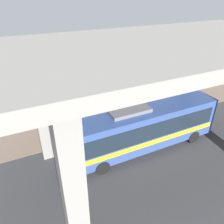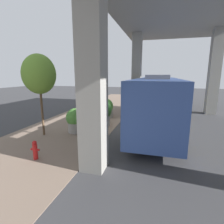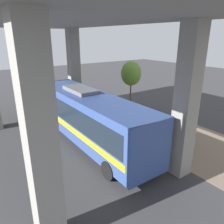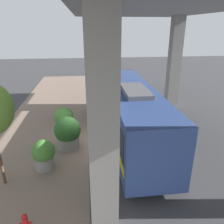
{
  "view_description": "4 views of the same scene",
  "coord_description": "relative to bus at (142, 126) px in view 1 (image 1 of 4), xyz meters",
  "views": [
    {
      "loc": [
        13.56,
        -7.26,
        10.62
      ],
      "look_at": [
        -0.26,
        -0.61,
        1.83
      ],
      "focal_mm": 35.0,
      "sensor_mm": 36.0,
      "label": 1
    },
    {
      "loc": [
        2.82,
        -11.93,
        3.59
      ],
      "look_at": [
        -0.44,
        0.08,
        0.94
      ],
      "focal_mm": 28.0,
      "sensor_mm": 36.0,
      "label": 2
    },
    {
      "loc": [
        9.15,
        12.17,
        6.86
      ],
      "look_at": [
        -0.48,
        -1.49,
        1.04
      ],
      "focal_mm": 35.0,
      "sensor_mm": 36.0,
      "label": 3
    },
    {
      "loc": [
        0.09,
        -11.9,
        6.69
      ],
      "look_at": [
        1.36,
        -1.05,
        2.43
      ],
      "focal_mm": 35.0,
      "sensor_mm": 36.0,
      "label": 4
    }
  ],
  "objects": [
    {
      "name": "ground_plane",
      "position": [
        -2.67,
        -0.41,
        -1.95
      ],
      "size": [
        80.0,
        80.0,
        0.0
      ],
      "primitive_type": "plane",
      "color": "#38383A",
      "rests_on": "ground"
    },
    {
      "name": "fire_hydrant",
      "position": [
        -4.86,
        -6.47,
        -1.52
      ],
      "size": [
        0.41,
        0.2,
        0.86
      ],
      "color": "#B21919",
      "rests_on": "ground"
    },
    {
      "name": "overpass",
      "position": [
        1.33,
        -0.41,
        5.19
      ],
      "size": [
        9.4,
        20.11,
        8.17
      ],
      "color": "gray",
      "rests_on": "ground"
    },
    {
      "name": "planter_front",
      "position": [
        -4.25,
        1.75,
        -1.17
      ],
      "size": [
        1.31,
        1.31,
        1.62
      ],
      "color": "gray",
      "rests_on": "ground"
    },
    {
      "name": "sidewalk_strip",
      "position": [
        -5.67,
        -0.41,
        -1.94
      ],
      "size": [
        6.0,
        40.0,
        0.02
      ],
      "color": "#7A6656",
      "rests_on": "ground"
    },
    {
      "name": "planter_back",
      "position": [
        -4.86,
        -2.67,
        -1.15
      ],
      "size": [
        1.16,
        1.16,
        1.56
      ],
      "color": "gray",
      "rests_on": "ground"
    },
    {
      "name": "street_tree_near",
      "position": [
        -6.52,
        -3.63,
        1.67
      ],
      "size": [
        1.87,
        1.87,
        4.76
      ],
      "color": "brown",
      "rests_on": "ground"
    },
    {
      "name": "planter_middle",
      "position": [
        -3.81,
        -0.75,
        -0.99
      ],
      "size": [
        1.54,
        1.54,
        1.92
      ],
      "color": "gray",
      "rests_on": "ground"
    },
    {
      "name": "bus",
      "position": [
        0.0,
        0.0,
        0.0
      ],
      "size": [
        2.72,
        11.43,
        3.59
      ],
      "color": "#334C8C",
      "rests_on": "ground"
    }
  ]
}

